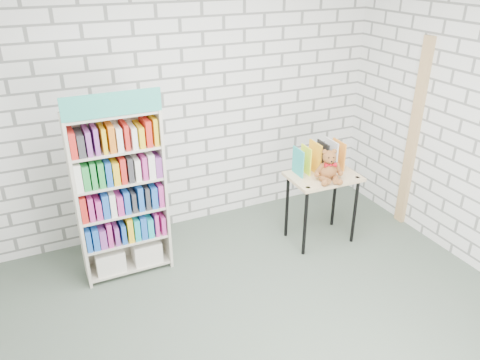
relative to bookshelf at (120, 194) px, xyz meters
name	(u,v)px	position (x,y,z in m)	size (l,w,h in m)	color
ground	(271,331)	(0.87, -1.36, -0.83)	(4.50, 4.50, 0.00)	#485649
room_shell	(279,127)	(0.87, -1.36, 0.95)	(4.52, 4.02, 2.81)	silver
bookshelf	(120,194)	(0.00, 0.00, 0.00)	(0.81, 0.32, 1.82)	beige
display_table	(323,184)	(2.01, -0.34, -0.17)	(0.73, 0.52, 0.77)	tan
table_books	(318,158)	(2.01, -0.22, 0.08)	(0.50, 0.23, 0.30)	teal
teddy_bear	(329,168)	(1.99, -0.44, 0.06)	(0.29, 0.29, 0.32)	brown
door_trim	(413,136)	(3.09, -0.41, 0.22)	(0.05, 0.12, 2.10)	tan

